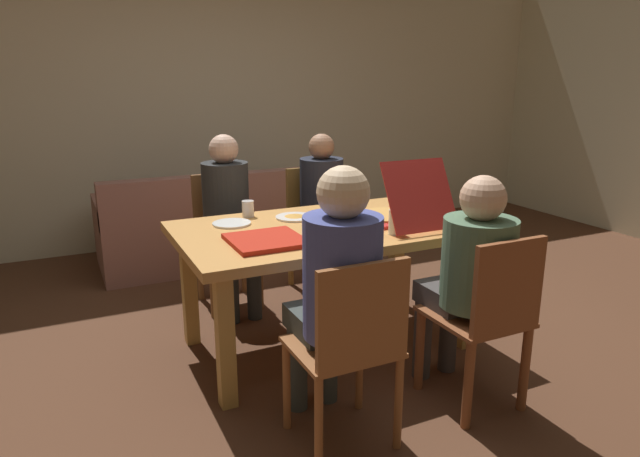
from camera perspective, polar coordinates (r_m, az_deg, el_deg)
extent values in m
plane|color=#543220|center=(3.59, 0.70, -11.61)|extent=(20.00, 20.00, 0.00)
cube|color=beige|center=(5.75, -11.57, 13.23)|extent=(7.99, 0.12, 2.89)
cube|color=#C78943|center=(3.32, 0.74, -0.11)|extent=(1.75, 1.02, 0.05)
cube|color=#BF9046|center=(2.86, -9.57, -11.17)|extent=(0.08, 0.08, 0.72)
cube|color=#BF9046|center=(3.53, 14.66, -6.24)|extent=(0.08, 0.08, 0.72)
cube|color=#BF9046|center=(3.56, -13.10, -5.97)|extent=(0.08, 0.08, 0.72)
cube|color=#BF9046|center=(4.11, 7.74, -2.78)|extent=(0.08, 0.08, 0.72)
cylinder|color=olive|center=(4.35, 3.36, -3.48)|extent=(0.04, 0.04, 0.45)
cylinder|color=olive|center=(4.19, -1.29, -4.22)|extent=(0.04, 0.04, 0.45)
cylinder|color=olive|center=(4.62, 1.44, -2.32)|extent=(0.04, 0.04, 0.45)
cylinder|color=olive|center=(4.47, -2.99, -2.97)|extent=(0.04, 0.04, 0.45)
cube|color=olive|center=(4.33, 0.14, -0.27)|extent=(0.45, 0.38, 0.02)
cube|color=olive|center=(4.43, -0.85, 3.29)|extent=(0.43, 0.03, 0.46)
cylinder|color=#3D4239|center=(4.18, 2.96, -4.13)|extent=(0.10, 0.10, 0.47)
cylinder|color=#3D4239|center=(4.11, 0.97, -4.46)|extent=(0.10, 0.10, 0.47)
cube|color=#3D4239|center=(4.18, 1.10, -0.01)|extent=(0.29, 0.32, 0.11)
cylinder|color=#242836|center=(4.26, 0.15, 3.76)|extent=(0.33, 0.33, 0.50)
sphere|color=#A27255|center=(4.20, 0.15, 8.28)|extent=(0.19, 0.19, 0.19)
cylinder|color=#95582F|center=(2.73, -3.40, -15.56)|extent=(0.04, 0.04, 0.45)
cylinder|color=#95582F|center=(2.88, 4.03, -13.82)|extent=(0.04, 0.04, 0.45)
cylinder|color=#95582F|center=(2.46, -0.13, -19.36)|extent=(0.04, 0.04, 0.45)
cylinder|color=#95582F|center=(2.62, 7.96, -17.09)|extent=(0.04, 0.04, 0.45)
cube|color=#95582F|center=(2.55, 2.20, -11.88)|extent=(0.44, 0.40, 0.02)
cube|color=#95582F|center=(2.30, 4.43, -8.72)|extent=(0.42, 0.03, 0.43)
cylinder|color=#39403D|center=(2.87, -2.32, -13.69)|extent=(0.10, 0.10, 0.47)
cylinder|color=#39403D|center=(2.93, 0.80, -13.01)|extent=(0.10, 0.10, 0.47)
cube|color=#39403D|center=(2.65, 0.57, -9.29)|extent=(0.31, 0.32, 0.11)
cylinder|color=#464F95|center=(2.42, 2.27, -4.94)|extent=(0.34, 0.34, 0.54)
sphere|color=beige|center=(2.31, 2.37, 3.66)|extent=(0.22, 0.22, 0.22)
cylinder|color=brown|center=(4.03, -6.10, -5.12)|extent=(0.04, 0.04, 0.45)
cylinder|color=brown|center=(3.93, -10.81, -5.80)|extent=(0.04, 0.04, 0.45)
cylinder|color=brown|center=(4.35, -7.71, -3.60)|extent=(0.04, 0.04, 0.45)
cylinder|color=brown|center=(4.27, -12.08, -4.19)|extent=(0.04, 0.04, 0.45)
cube|color=brown|center=(4.07, -9.32, -1.53)|extent=(0.40, 0.42, 0.02)
cube|color=brown|center=(4.19, -10.23, 2.37)|extent=(0.38, 0.03, 0.47)
cylinder|color=#2E3438|center=(3.88, -6.70, -5.80)|extent=(0.10, 0.10, 0.47)
cylinder|color=#2E3438|center=(3.83, -8.97, -6.14)|extent=(0.10, 0.10, 0.47)
cube|color=#2E3438|center=(3.90, -8.66, -1.32)|extent=(0.29, 0.33, 0.11)
cylinder|color=#2A2D2E|center=(3.99, -9.51, 2.90)|extent=(0.32, 0.32, 0.52)
sphere|color=#D8AB91|center=(3.93, -9.74, 7.92)|extent=(0.20, 0.20, 0.20)
cylinder|color=brown|center=(3.08, 10.07, -12.00)|extent=(0.05, 0.05, 0.45)
cylinder|color=brown|center=(3.28, 15.19, -10.54)|extent=(0.05, 0.05, 0.45)
cylinder|color=brown|center=(2.81, 14.79, -15.09)|extent=(0.05, 0.05, 0.45)
cylinder|color=brown|center=(3.03, 20.04, -13.20)|extent=(0.05, 0.05, 0.45)
cube|color=brown|center=(2.94, 15.33, -8.58)|extent=(0.42, 0.45, 0.02)
cube|color=brown|center=(2.71, 18.57, -5.65)|extent=(0.40, 0.03, 0.44)
cylinder|color=#403B3B|center=(3.19, 10.36, -10.79)|extent=(0.10, 0.10, 0.47)
cylinder|color=#403B3B|center=(3.29, 12.90, -10.10)|extent=(0.10, 0.10, 0.47)
cube|color=#403B3B|center=(3.02, 13.52, -6.53)|extent=(0.32, 0.31, 0.11)
cylinder|color=#4E6D52|center=(2.84, 15.72, -3.37)|extent=(0.36, 0.36, 0.44)
sphere|color=#D8A887|center=(2.76, 16.20, 2.95)|extent=(0.22, 0.22, 0.22)
cube|color=#B42314|center=(2.98, -5.47, -1.21)|extent=(0.38, 0.38, 0.03)
cube|color=red|center=(3.48, 7.03, 1.14)|extent=(0.42, 0.42, 0.02)
cylinder|color=gold|center=(3.48, 7.04, 1.40)|extent=(0.37, 0.37, 0.01)
cube|color=red|center=(3.19, 10.10, 3.33)|extent=(0.42, 0.20, 0.38)
cylinder|color=white|center=(3.37, -8.94, 0.51)|extent=(0.23, 0.23, 0.01)
cylinder|color=white|center=(3.48, -2.58, 1.16)|extent=(0.24, 0.24, 0.01)
cone|color=gold|center=(3.47, -2.58, 1.38)|extent=(0.13, 0.13, 0.02)
cylinder|color=silver|center=(3.13, 7.62, 0.65)|extent=(0.07, 0.07, 0.14)
cylinder|color=silver|center=(3.53, -7.31, 2.00)|extent=(0.07, 0.07, 0.10)
cube|color=#956257|center=(5.19, -10.90, -0.70)|extent=(1.93, 0.87, 0.44)
cube|color=#956257|center=(4.76, -10.04, 3.07)|extent=(1.93, 0.16, 0.40)
cube|color=#956257|center=(4.98, -20.71, 1.55)|extent=(0.20, 0.82, 0.18)
cube|color=#956257|center=(5.39, -2.15, 3.53)|extent=(0.20, 0.82, 0.18)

